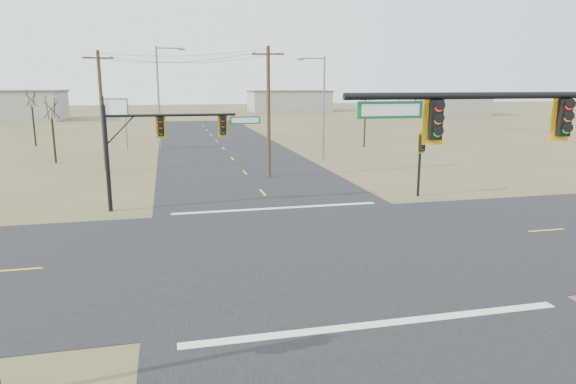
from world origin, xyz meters
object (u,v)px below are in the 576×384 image
object	(u,v)px
highway_sign	(114,113)
utility_pole_far	(102,110)
mast_arm_near	(572,145)
streetlight_c	(161,92)
utility_pole_near	(269,111)
pedestal_signal_ne	(421,149)
bare_tree_b	(31,98)
bare_tree_c	(365,106)
mast_arm_far	(167,134)
bare_tree_a	(51,108)
streetlight_a	(322,102)

from	to	relation	value
highway_sign	utility_pole_far	bearing A→B (deg)	-77.60
mast_arm_near	streetlight_c	bearing A→B (deg)	117.14
utility_pole_near	highway_sign	world-z (taller)	utility_pole_near
utility_pole_near	pedestal_signal_ne	bearing A→B (deg)	-48.00
bare_tree_b	bare_tree_c	distance (m)	37.89
mast_arm_far	bare_tree_c	world-z (taller)	mast_arm_far
highway_sign	mast_arm_near	bearing A→B (deg)	-58.84
streetlight_c	bare_tree_b	bearing A→B (deg)	132.90
pedestal_signal_ne	mast_arm_near	bearing A→B (deg)	-118.56
mast_arm_far	utility_pole_far	size ratio (longest dim) A/B	0.91
pedestal_signal_ne	highway_sign	size ratio (longest dim) A/B	0.75
mast_arm_near	utility_pole_near	world-z (taller)	utility_pole_near
pedestal_signal_ne	highway_sign	xyz separation A→B (m)	(-20.97, 28.51, 0.92)
mast_arm_near	highway_sign	bearing A→B (deg)	122.61
mast_arm_far	utility_pole_far	distance (m)	15.20
utility_pole_near	highway_sign	size ratio (longest dim) A/B	1.77
mast_arm_far	bare_tree_a	xyz separation A→B (m)	(-10.00, 20.02, 0.67)
bare_tree_b	bare_tree_c	bearing A→B (deg)	-14.20
mast_arm_far	highway_sign	world-z (taller)	mast_arm_far
mast_arm_near	pedestal_signal_ne	bearing A→B (deg)	88.38
bare_tree_a	mast_arm_near	bearing A→B (deg)	-60.34
pedestal_signal_ne	utility_pole_far	distance (m)	25.46
mast_arm_near	utility_pole_far	size ratio (longest dim) A/B	1.11
bare_tree_b	utility_pole_near	bearing A→B (deg)	-49.05
streetlight_a	bare_tree_b	bearing A→B (deg)	153.25
streetlight_a	highway_sign	bearing A→B (deg)	154.69
mast_arm_far	streetlight_c	bearing A→B (deg)	83.03
mast_arm_near	bare_tree_b	xyz separation A→B (m)	(-26.19, 51.75, 0.08)
streetlight_c	bare_tree_b	xyz separation A→B (m)	(-14.38, 6.70, -0.70)
mast_arm_far	utility_pole_near	world-z (taller)	utility_pole_near
mast_arm_near	bare_tree_b	size ratio (longest dim) A/B	1.57
pedestal_signal_ne	streetlight_a	bearing A→B (deg)	79.57
utility_pole_near	utility_pole_far	bearing A→B (deg)	155.09
highway_sign	bare_tree_b	xyz separation A→B (m)	(-9.48, 6.23, 1.49)
mast_arm_far	streetlight_a	distance (m)	22.35
mast_arm_near	streetlight_a	size ratio (longest dim) A/B	1.12
utility_pole_far	mast_arm_far	bearing A→B (deg)	-70.63
mast_arm_near	bare_tree_c	size ratio (longest dim) A/B	1.82
utility_pole_far	streetlight_a	bearing A→B (deg)	8.15
bare_tree_a	utility_pole_far	bearing A→B (deg)	-48.91
streetlight_a	bare_tree_c	size ratio (longest dim) A/B	1.63
pedestal_signal_ne	streetlight_a	world-z (taller)	streetlight_a
mast_arm_far	utility_pole_far	world-z (taller)	utility_pole_far
utility_pole_far	bare_tree_b	bearing A→B (deg)	116.18
mast_arm_near	bare_tree_b	distance (m)	58.00
mast_arm_near	bare_tree_c	world-z (taller)	mast_arm_near
bare_tree_a	bare_tree_c	distance (m)	32.26
utility_pole_near	bare_tree_b	bearing A→B (deg)	130.95
utility_pole_far	highway_sign	xyz separation A→B (m)	(-0.34, 13.72, -1.05)
mast_arm_far	bare_tree_b	size ratio (longest dim) A/B	1.29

